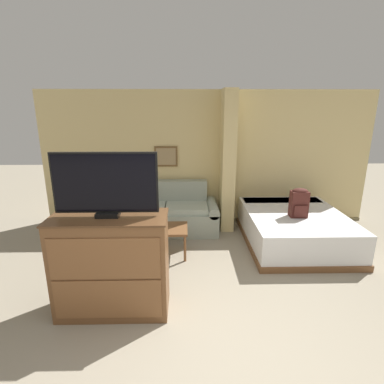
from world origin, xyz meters
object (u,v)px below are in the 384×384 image
at_px(tv_dresser, 112,265).
at_px(backpack, 299,202).
at_px(tv, 105,185).
at_px(coffee_table, 167,231).
at_px(bed, 294,228).
at_px(table_lamp, 104,189).
at_px(couch, 166,214).

bearing_deg(tv_dresser, backpack, 30.20).
relative_size(tv_dresser, tv, 1.16).
relative_size(coffee_table, bed, 0.32).
relative_size(table_lamp, tv_dresser, 0.28).
xyz_separation_m(bed, backpack, (-0.02, -0.18, 0.52)).
height_order(bed, backpack, backpack).
relative_size(couch, tv, 1.80).
distance_m(couch, table_lamp, 1.25).
bearing_deg(bed, tv, -147.26).
xyz_separation_m(couch, bed, (2.24, -0.61, -0.04)).
xyz_separation_m(tv_dresser, bed, (2.70, 1.74, -0.30)).
distance_m(table_lamp, backpack, 3.45).
relative_size(coffee_table, tv, 0.59).
relative_size(table_lamp, tv, 0.33).
bearing_deg(couch, coffee_table, -85.35).
relative_size(coffee_table, backpack, 1.33).
height_order(tv, backpack, tv).
bearing_deg(backpack, tv_dresser, -149.80).
distance_m(table_lamp, tv, 2.54).
bearing_deg(table_lamp, tv, -73.75).
height_order(coffee_table, tv_dresser, tv_dresser).
relative_size(tv_dresser, backpack, 2.62).
bearing_deg(tv, backpack, 30.18).
xyz_separation_m(table_lamp, tv_dresser, (0.69, -2.35, -0.24)).
bearing_deg(table_lamp, coffee_table, -39.43).
distance_m(couch, coffee_table, 1.01).
height_order(coffee_table, tv, tv).
relative_size(couch, coffee_table, 3.07).
relative_size(coffee_table, table_lamp, 1.78).
height_order(table_lamp, tv, tv).
bearing_deg(coffee_table, tv, -111.74).
bearing_deg(tv_dresser, bed, 32.76).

